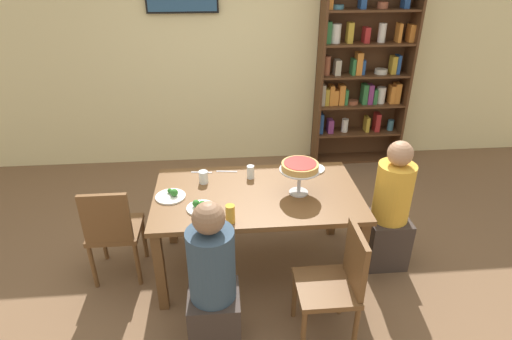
{
  "coord_description": "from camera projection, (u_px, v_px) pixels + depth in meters",
  "views": [
    {
      "loc": [
        -0.26,
        -2.82,
        2.45
      ],
      "look_at": [
        0.0,
        0.1,
        0.89
      ],
      "focal_mm": 29.32,
      "sensor_mm": 36.0,
      "label": 1
    }
  ],
  "objects": [
    {
      "name": "ground_plane",
      "position": [
        257.0,
        265.0,
        3.64
      ],
      "size": [
        12.0,
        12.0,
        0.0
      ],
      "primitive_type": "plane",
      "color": "brown"
    },
    {
      "name": "rear_partition",
      "position": [
        240.0,
        49.0,
        4.92
      ],
      "size": [
        8.0,
        0.12,
        2.8
      ],
      "primitive_type": "cube",
      "color": "beige",
      "rests_on": "ground_plane"
    },
    {
      "name": "dining_table",
      "position": [
        257.0,
        202.0,
        3.34
      ],
      "size": [
        1.62,
        0.94,
        0.74
      ],
      "color": "brown",
      "rests_on": "ground_plane"
    },
    {
      "name": "bookshelf",
      "position": [
        362.0,
        74.0,
        5.0
      ],
      "size": [
        1.1,
        0.3,
        2.21
      ],
      "color": "#4C2D19",
      "rests_on": "ground_plane"
    },
    {
      "name": "diner_head_east",
      "position": [
        389.0,
        214.0,
        3.48
      ],
      "size": [
        0.34,
        0.34,
        1.15
      ],
      "rotation": [
        0.0,
        0.0,
        3.14
      ],
      "color": "#382D28",
      "rests_on": "ground_plane"
    },
    {
      "name": "diner_near_left",
      "position": [
        213.0,
        289.0,
        2.71
      ],
      "size": [
        0.34,
        0.34,
        1.15
      ],
      "rotation": [
        0.0,
        0.0,
        1.57
      ],
      "color": "#382D28",
      "rests_on": "ground_plane"
    },
    {
      "name": "chair_near_right",
      "position": [
        337.0,
        281.0,
        2.78
      ],
      "size": [
        0.4,
        0.4,
        0.87
      ],
      "rotation": [
        0.0,
        0.0,
        1.57
      ],
      "color": "brown",
      "rests_on": "ground_plane"
    },
    {
      "name": "chair_head_west",
      "position": [
        113.0,
        229.0,
        3.3
      ],
      "size": [
        0.4,
        0.4,
        0.87
      ],
      "color": "brown",
      "rests_on": "ground_plane"
    },
    {
      "name": "deep_dish_pizza_stand",
      "position": [
        300.0,
        168.0,
        3.19
      ],
      "size": [
        0.31,
        0.31,
        0.27
      ],
      "color": "silver",
      "rests_on": "dining_table"
    },
    {
      "name": "salad_plate_near_diner",
      "position": [
        312.0,
        168.0,
        3.63
      ],
      "size": [
        0.22,
        0.22,
        0.07
      ],
      "color": "white",
      "rests_on": "dining_table"
    },
    {
      "name": "salad_plate_far_diner",
      "position": [
        201.0,
        207.0,
        3.08
      ],
      "size": [
        0.22,
        0.22,
        0.07
      ],
      "color": "white",
      "rests_on": "dining_table"
    },
    {
      "name": "salad_plate_spare",
      "position": [
        171.0,
        195.0,
        3.23
      ],
      "size": [
        0.23,
        0.23,
        0.07
      ],
      "color": "white",
      "rests_on": "dining_table"
    },
    {
      "name": "beer_glass_amber_tall",
      "position": [
        230.0,
        214.0,
        2.91
      ],
      "size": [
        0.07,
        0.07,
        0.14
      ],
      "primitive_type": "cylinder",
      "color": "gold",
      "rests_on": "dining_table"
    },
    {
      "name": "water_glass_clear_near",
      "position": [
        251.0,
        172.0,
        3.48
      ],
      "size": [
        0.06,
        0.06,
        0.11
      ],
      "primitive_type": "cylinder",
      "color": "white",
      "rests_on": "dining_table"
    },
    {
      "name": "water_glass_clear_far",
      "position": [
        203.0,
        177.0,
        3.41
      ],
      "size": [
        0.08,
        0.08,
        0.1
      ],
      "primitive_type": "cylinder",
      "color": "white",
      "rests_on": "dining_table"
    },
    {
      "name": "cutlery_fork_near",
      "position": [
        202.0,
        172.0,
        3.59
      ],
      "size": [
        0.18,
        0.04,
        0.0
      ],
      "primitive_type": "cube",
      "rotation": [
        0.0,
        0.0,
        3.0
      ],
      "color": "silver",
      "rests_on": "dining_table"
    },
    {
      "name": "cutlery_knife_near",
      "position": [
        227.0,
        171.0,
        3.61
      ],
      "size": [
        0.18,
        0.04,
        0.0
      ],
      "primitive_type": "cube",
      "rotation": [
        0.0,
        0.0,
        3.02
      ],
      "color": "silver",
      "rests_on": "dining_table"
    }
  ]
}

